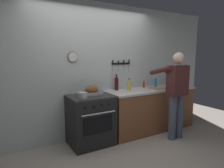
{
  "coord_description": "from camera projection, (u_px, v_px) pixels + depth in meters",
  "views": [
    {
      "loc": [
        -1.6,
        -2.17,
        1.62
      ],
      "look_at": [
        0.15,
        0.85,
        1.1
      ],
      "focal_mm": 31.59,
      "sensor_mm": 36.0,
      "label": 1
    }
  ],
  "objects": [
    {
      "name": "roasting_pan",
      "position": [
        91.0,
        91.0,
        3.51
      ],
      "size": [
        0.35,
        0.26,
        0.17
      ],
      "color": "#B7B7BC",
      "rests_on": "stove"
    },
    {
      "name": "bottle_dish_soap",
      "position": [
        155.0,
        83.0,
        4.39
      ],
      "size": [
        0.07,
        0.07,
        0.23
      ],
      "color": "#338CCC",
      "rests_on": "counter_block"
    },
    {
      "name": "ground_plane",
      "position": [
        132.0,
        166.0,
        2.89
      ],
      "size": [
        8.0,
        8.0,
        0.0
      ],
      "primitive_type": "plane",
      "color": "#A89E8E"
    },
    {
      "name": "bottle_hot_sauce",
      "position": [
        144.0,
        85.0,
        4.32
      ],
      "size": [
        0.04,
        0.04,
        0.16
      ],
      "color": "red",
      "rests_on": "counter_block"
    },
    {
      "name": "bottle_wine_red",
      "position": [
        116.0,
        84.0,
        3.98
      ],
      "size": [
        0.08,
        0.08,
        0.33
      ],
      "color": "#47141E",
      "rests_on": "counter_block"
    },
    {
      "name": "person_cook",
      "position": [
        176.0,
        90.0,
        3.73
      ],
      "size": [
        0.51,
        0.63,
        1.66
      ],
      "rotation": [
        0.0,
        0.0,
        1.7
      ],
      "color": "#4C566B",
      "rests_on": "ground"
    },
    {
      "name": "bottle_cooking_oil",
      "position": [
        129.0,
        86.0,
        3.94
      ],
      "size": [
        0.07,
        0.07,
        0.25
      ],
      "color": "gold",
      "rests_on": "counter_block"
    },
    {
      "name": "cutting_board",
      "position": [
        159.0,
        88.0,
        4.2
      ],
      "size": [
        0.36,
        0.24,
        0.02
      ],
      "primitive_type": "cube",
      "color": "tan",
      "rests_on": "counter_block"
    },
    {
      "name": "wall_back",
      "position": [
        93.0,
        71.0,
        3.85
      ],
      "size": [
        6.0,
        0.13,
        2.6
      ],
      "color": "silver",
      "rests_on": "ground"
    },
    {
      "name": "stove",
      "position": [
        91.0,
        120.0,
        3.56
      ],
      "size": [
        0.76,
        0.67,
        0.9
      ],
      "color": "black",
      "rests_on": "ground"
    },
    {
      "name": "counter_block",
      "position": [
        151.0,
        109.0,
        4.27
      ],
      "size": [
        2.03,
        0.65,
        0.9
      ],
      "color": "brown",
      "rests_on": "ground"
    },
    {
      "name": "saucepan",
      "position": [
        83.0,
        95.0,
        3.26
      ],
      "size": [
        0.16,
        0.16,
        0.1
      ],
      "color": "#B7B7BC",
      "rests_on": "stove"
    }
  ]
}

